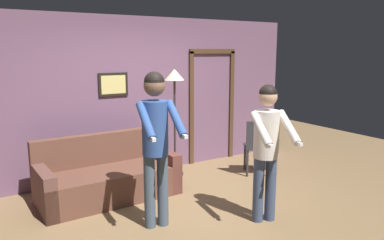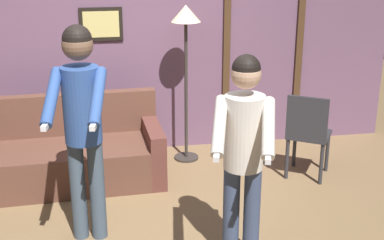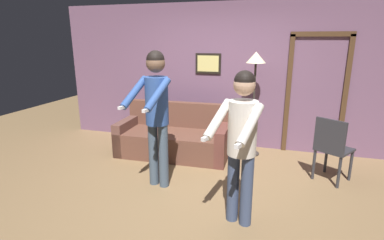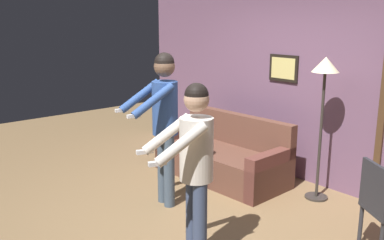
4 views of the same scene
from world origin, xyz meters
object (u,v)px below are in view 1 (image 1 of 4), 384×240
(couch, at_px, (108,178))
(dining_chair_distant, at_px, (258,144))
(torchiere_lamp, at_px, (174,88))
(person_standing_right, at_px, (267,141))
(person_standing_left, at_px, (156,134))

(couch, relative_size, dining_chair_distant, 2.08)
(torchiere_lamp, height_order, dining_chair_distant, torchiere_lamp)
(torchiere_lamp, distance_m, person_standing_right, 2.15)
(torchiere_lamp, relative_size, dining_chair_distant, 1.90)
(couch, height_order, person_standing_right, person_standing_right)
(couch, xyz_separation_m, person_standing_left, (0.20, -1.17, 0.85))
(torchiere_lamp, height_order, person_standing_left, person_standing_left)
(person_standing_left, bearing_deg, dining_chair_distant, 19.76)
(person_standing_left, bearing_deg, person_standing_right, -24.94)
(torchiere_lamp, bearing_deg, dining_chair_distant, -32.38)
(person_standing_left, height_order, dining_chair_distant, person_standing_left)
(person_standing_right, bearing_deg, dining_chair_distant, 51.60)
(couch, distance_m, person_standing_left, 1.46)
(couch, bearing_deg, person_standing_right, -51.31)
(person_standing_right, relative_size, dining_chair_distant, 1.80)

